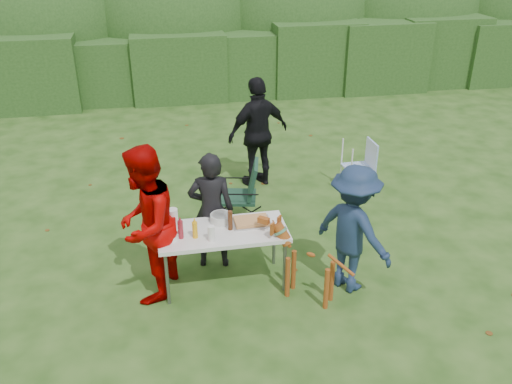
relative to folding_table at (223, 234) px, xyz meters
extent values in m
plane|color=#1E4211|center=(0.01, -0.18, -0.69)|extent=(80.00, 80.00, 0.00)
cube|color=#23471C|center=(0.01, 7.82, 0.16)|extent=(22.00, 1.40, 1.70)
ellipsoid|color=#3D6628|center=(0.01, 9.42, 0.91)|extent=(20.00, 2.60, 3.20)
cube|color=silver|center=(0.00, 0.00, 0.03)|extent=(1.50, 0.70, 0.05)
cylinder|color=slate|center=(-0.68, -0.28, -0.34)|extent=(0.04, 0.04, 0.69)
cylinder|color=slate|center=(0.68, -0.28, -0.34)|extent=(0.04, 0.04, 0.69)
cylinder|color=slate|center=(-0.68, 0.28, -0.34)|extent=(0.04, 0.04, 0.69)
cylinder|color=slate|center=(0.68, 0.28, -0.34)|extent=(0.04, 0.04, 0.69)
imported|color=black|center=(-0.08, 0.44, 0.08)|extent=(0.61, 0.45, 1.54)
imported|color=#A40100|center=(-0.87, -0.04, 0.24)|extent=(0.96, 1.08, 1.85)
imported|color=black|center=(0.94, 2.63, 0.22)|extent=(1.15, 0.77, 1.81)
imported|color=#1A2C4B|center=(1.46, -0.35, 0.10)|extent=(1.04, 1.17, 1.57)
cube|color=#B7B7BA|center=(0.36, 0.09, 0.06)|extent=(0.45, 0.30, 0.02)
cube|color=tan|center=(0.36, 0.09, 0.09)|extent=(0.40, 0.26, 0.04)
cylinder|color=#EDA913|center=(-0.33, -0.10, 0.15)|extent=(0.06, 0.06, 0.20)
cylinder|color=maroon|center=(-0.48, -0.08, 0.16)|extent=(0.06, 0.06, 0.22)
cylinder|color=#47230F|center=(0.09, 0.00, 0.17)|extent=(0.06, 0.06, 0.24)
cylinder|color=white|center=(-0.56, 0.14, 0.18)|extent=(0.12, 0.12, 0.26)
cylinder|color=white|center=(-0.15, -0.19, 0.14)|extent=(0.08, 0.08, 0.18)
cylinder|color=silver|center=(0.01, 0.20, 0.10)|extent=(0.26, 0.26, 0.10)
cylinder|color=white|center=(-0.63, -0.05, 0.08)|extent=(0.24, 0.24, 0.05)
camera|label=1|loc=(-0.65, -5.38, 3.28)|focal=38.00mm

